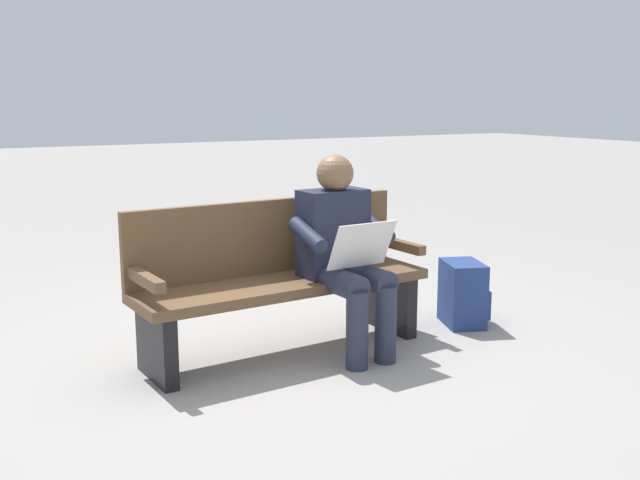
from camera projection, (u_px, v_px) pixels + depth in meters
ground_plane at (285, 352)px, 4.47m from camera, size 40.00×40.00×0.00m
bench_near at (279, 276)px, 4.44m from camera, size 1.83×0.59×0.90m
person_seated at (343, 249)px, 4.38m from camera, size 0.59×0.59×1.18m
backpack at (463, 294)px, 4.98m from camera, size 0.36×0.41×0.43m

